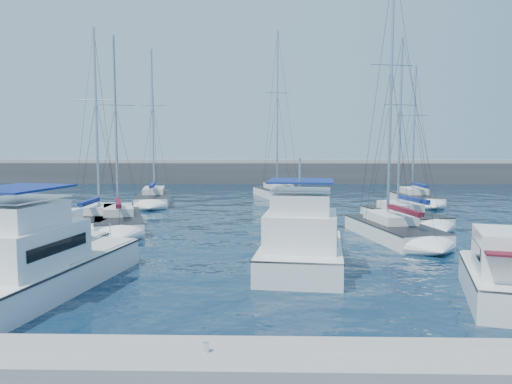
{
  "coord_description": "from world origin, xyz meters",
  "views": [
    {
      "loc": [
        1.58,
        -23.27,
        5.93
      ],
      "look_at": [
        0.85,
        6.53,
        3.0
      ],
      "focal_mm": 35.0,
      "sensor_mm": 36.0,
      "label": 1
    }
  ],
  "objects_px": {
    "sailboat_back_a": "(154,198)",
    "motor_yacht_port_inner": "(37,265)",
    "motor_yacht_port_outer": "(54,249)",
    "sailboat_back_b": "(280,193)",
    "sailboat_back_c": "(415,199)",
    "motor_yacht_stbd_inner": "(301,246)",
    "sailboat_mid_b": "(119,221)",
    "sailboat_mid_e": "(403,217)",
    "motor_yacht_stbd_outer": "(506,278)",
    "sailboat_mid_a": "(96,220)",
    "sailboat_mid_d": "(393,230)"
  },
  "relations": [
    {
      "from": "sailboat_back_b",
      "to": "motor_yacht_stbd_inner",
      "type": "bearing_deg",
      "value": -108.29
    },
    {
      "from": "sailboat_mid_e",
      "to": "sailboat_mid_b",
      "type": "bearing_deg",
      "value": 171.44
    },
    {
      "from": "sailboat_back_a",
      "to": "sailboat_back_c",
      "type": "xyz_separation_m",
      "value": [
        25.63,
        0.29,
        -0.0
      ]
    },
    {
      "from": "motor_yacht_port_outer",
      "to": "sailboat_mid_e",
      "type": "xyz_separation_m",
      "value": [
        20.1,
        13.66,
        -0.43
      ]
    },
    {
      "from": "sailboat_mid_d",
      "to": "sailboat_mid_e",
      "type": "relative_size",
      "value": 1.24
    },
    {
      "from": "motor_yacht_stbd_inner",
      "to": "sailboat_mid_e",
      "type": "xyz_separation_m",
      "value": [
        8.4,
        13.75,
        -0.62
      ]
    },
    {
      "from": "sailboat_mid_a",
      "to": "sailboat_back_c",
      "type": "bearing_deg",
      "value": 28.16
    },
    {
      "from": "motor_yacht_stbd_inner",
      "to": "sailboat_back_b",
      "type": "distance_m",
      "value": 30.71
    },
    {
      "from": "motor_yacht_port_outer",
      "to": "sailboat_mid_d",
      "type": "height_order",
      "value": "sailboat_mid_d"
    },
    {
      "from": "sailboat_mid_d",
      "to": "sailboat_back_a",
      "type": "distance_m",
      "value": 26.04
    },
    {
      "from": "sailboat_back_c",
      "to": "motor_yacht_stbd_inner",
      "type": "bearing_deg",
      "value": -119.46
    },
    {
      "from": "motor_yacht_port_inner",
      "to": "sailboat_mid_b",
      "type": "height_order",
      "value": "sailboat_mid_b"
    },
    {
      "from": "motor_yacht_stbd_inner",
      "to": "sailboat_back_a",
      "type": "relative_size",
      "value": 0.51
    },
    {
      "from": "sailboat_back_a",
      "to": "sailboat_back_b",
      "type": "distance_m",
      "value": 13.52
    },
    {
      "from": "sailboat_back_b",
      "to": "sailboat_back_c",
      "type": "xyz_separation_m",
      "value": [
        13.08,
        -4.74,
        -0.03
      ]
    },
    {
      "from": "motor_yacht_stbd_inner",
      "to": "sailboat_mid_d",
      "type": "bearing_deg",
      "value": 58.65
    },
    {
      "from": "sailboat_mid_b",
      "to": "sailboat_mid_e",
      "type": "height_order",
      "value": "sailboat_mid_e"
    },
    {
      "from": "sailboat_mid_a",
      "to": "sailboat_mid_e",
      "type": "xyz_separation_m",
      "value": [
        22.1,
        2.1,
        -0.01
      ]
    },
    {
      "from": "motor_yacht_port_inner",
      "to": "sailboat_mid_e",
      "type": "bearing_deg",
      "value": 53.11
    },
    {
      "from": "motor_yacht_port_inner",
      "to": "sailboat_back_b",
      "type": "xyz_separation_m",
      "value": [
        10.42,
        34.47,
        -0.59
      ]
    },
    {
      "from": "motor_yacht_port_outer",
      "to": "sailboat_back_b",
      "type": "distance_m",
      "value": 32.68
    },
    {
      "from": "sailboat_back_c",
      "to": "motor_yacht_port_outer",
      "type": "bearing_deg",
      "value": -136.65
    },
    {
      "from": "motor_yacht_stbd_outer",
      "to": "sailboat_back_b",
      "type": "relative_size",
      "value": 0.36
    },
    {
      "from": "sailboat_back_b",
      "to": "motor_yacht_port_outer",
      "type": "bearing_deg",
      "value": -129.27
    },
    {
      "from": "sailboat_mid_b",
      "to": "sailboat_mid_e",
      "type": "xyz_separation_m",
      "value": [
        20.34,
        2.66,
        0.01
      ]
    },
    {
      "from": "sailboat_mid_b",
      "to": "sailboat_back_b",
      "type": "xyz_separation_m",
      "value": [
        11.66,
        19.62,
        0.04
      ]
    },
    {
      "from": "sailboat_mid_a",
      "to": "sailboat_back_a",
      "type": "bearing_deg",
      "value": 86.24
    },
    {
      "from": "motor_yacht_port_outer",
      "to": "sailboat_back_a",
      "type": "height_order",
      "value": "sailboat_back_a"
    },
    {
      "from": "sailboat_mid_b",
      "to": "sailboat_mid_d",
      "type": "height_order",
      "value": "sailboat_mid_d"
    },
    {
      "from": "motor_yacht_stbd_outer",
      "to": "motor_yacht_stbd_inner",
      "type": "bearing_deg",
      "value": 163.0
    },
    {
      "from": "sailboat_mid_a",
      "to": "sailboat_mid_e",
      "type": "bearing_deg",
      "value": 5.2
    },
    {
      "from": "motor_yacht_port_outer",
      "to": "sailboat_back_c",
      "type": "distance_m",
      "value": 35.64
    },
    {
      "from": "sailboat_mid_a",
      "to": "sailboat_mid_e",
      "type": "distance_m",
      "value": 22.2
    },
    {
      "from": "sailboat_back_a",
      "to": "sailboat_back_c",
      "type": "height_order",
      "value": "sailboat_back_a"
    },
    {
      "from": "sailboat_mid_b",
      "to": "sailboat_back_a",
      "type": "relative_size",
      "value": 0.88
    },
    {
      "from": "motor_yacht_port_outer",
      "to": "motor_yacht_port_inner",
      "type": "xyz_separation_m",
      "value": [
        0.99,
        -3.85,
        0.19
      ]
    },
    {
      "from": "sailboat_back_a",
      "to": "motor_yacht_port_inner",
      "type": "bearing_deg",
      "value": -95.19
    },
    {
      "from": "motor_yacht_port_inner",
      "to": "sailboat_mid_b",
      "type": "xyz_separation_m",
      "value": [
        -1.23,
        14.85,
        -0.63
      ]
    },
    {
      "from": "sailboat_back_a",
      "to": "sailboat_back_b",
      "type": "relative_size",
      "value": 0.85
    },
    {
      "from": "motor_yacht_port_inner",
      "to": "sailboat_mid_d",
      "type": "bearing_deg",
      "value": 45.28
    },
    {
      "from": "sailboat_back_b",
      "to": "sailboat_mid_b",
      "type": "bearing_deg",
      "value": -139.55
    },
    {
      "from": "sailboat_back_b",
      "to": "sailboat_mid_a",
      "type": "bearing_deg",
      "value": -143.99
    },
    {
      "from": "sailboat_mid_d",
      "to": "sailboat_back_b",
      "type": "height_order",
      "value": "sailboat_back_b"
    },
    {
      "from": "motor_yacht_stbd_outer",
      "to": "sailboat_back_b",
      "type": "bearing_deg",
      "value": 117.57
    },
    {
      "from": "motor_yacht_stbd_inner",
      "to": "sailboat_back_a",
      "type": "bearing_deg",
      "value": 123.33
    },
    {
      "from": "sailboat_mid_d",
      "to": "sailboat_back_a",
      "type": "bearing_deg",
      "value": 124.94
    },
    {
      "from": "motor_yacht_stbd_outer",
      "to": "sailboat_back_a",
      "type": "xyz_separation_m",
      "value": [
        -20.11,
        30.31,
        -0.42
      ]
    },
    {
      "from": "motor_yacht_port_outer",
      "to": "sailboat_back_b",
      "type": "xyz_separation_m",
      "value": [
        11.41,
        30.62,
        -0.4
      ]
    },
    {
      "from": "motor_yacht_port_outer",
      "to": "motor_yacht_stbd_inner",
      "type": "height_order",
      "value": "motor_yacht_stbd_inner"
    },
    {
      "from": "sailboat_mid_e",
      "to": "sailboat_back_c",
      "type": "bearing_deg",
      "value": 54.19
    }
  ]
}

